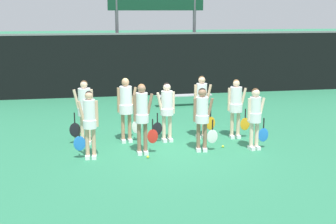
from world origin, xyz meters
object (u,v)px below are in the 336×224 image
object	(u,v)px
scoreboard	(156,4)
tennis_ball_4	(154,128)
bench_courtside	(184,96)
player_2	(202,114)
tennis_ball_3	(81,133)
player_0	(89,120)
player_7	(202,102)
player_3	(255,114)
player_5	(126,104)
tennis_ball_2	(206,131)
tennis_ball_0	(223,146)
player_8	(236,104)
tennis_ball_1	(148,157)
player_6	(167,107)
player_4	(84,107)
player_1	(142,113)

from	to	relation	value
scoreboard	tennis_ball_4	world-z (taller)	scoreboard
bench_courtside	player_2	size ratio (longest dim) A/B	1.29
scoreboard	tennis_ball_3	bearing A→B (deg)	-115.89
player_0	player_7	bearing A→B (deg)	26.84
player_3	player_5	size ratio (longest dim) A/B	0.91
player_2	bench_courtside	bearing A→B (deg)	91.06
tennis_ball_2	tennis_ball_4	size ratio (longest dim) A/B	0.96
scoreboard	tennis_ball_0	xyz separation A→B (m)	(0.36, -9.00, -3.81)
player_3	player_2	bearing A→B (deg)	166.17
player_8	tennis_ball_3	distance (m)	4.62
tennis_ball_3	scoreboard	bearing A→B (deg)	64.11
player_5	tennis_ball_1	size ratio (longest dim) A/B	25.90
scoreboard	player_6	size ratio (longest dim) A/B	2.93
player_3	player_7	xyz separation A→B (m)	(-1.09, 1.33, 0.10)
bench_courtside	player_4	distance (m)	5.93
player_1	player_3	world-z (taller)	player_1
bench_courtside	tennis_ball_0	bearing A→B (deg)	-93.98
player_5	tennis_ball_4	size ratio (longest dim) A/B	26.76
bench_courtside	player_2	xyz separation A→B (m)	(-0.78, -5.75, 0.60)
player_8	scoreboard	bearing A→B (deg)	101.19
tennis_ball_0	player_6	bearing A→B (deg)	147.41
tennis_ball_2	tennis_ball_4	distance (m)	1.64
tennis_ball_2	player_4	bearing A→B (deg)	-170.88
player_2	player_6	bearing A→B (deg)	133.87
bench_courtside	player_6	xyz separation A→B (m)	(-1.52, -4.69, 0.60)
bench_courtside	tennis_ball_0	distance (m)	5.58
player_2	player_4	distance (m)	3.21
player_0	tennis_ball_4	distance (m)	3.38
player_1	tennis_ball_1	size ratio (longest dim) A/B	26.15
player_0	tennis_ball_4	world-z (taller)	player_0
player_1	tennis_ball_4	size ratio (longest dim) A/B	27.02
player_6	tennis_ball_2	distance (m)	1.79
player_0	tennis_ball_2	xyz separation A→B (m)	(3.47, 1.88, -0.95)
player_8	tennis_ball_4	world-z (taller)	player_8
player_0	player_2	distance (m)	2.88
player_4	player_7	size ratio (longest dim) A/B	0.98
player_2	tennis_ball_1	bearing A→B (deg)	-157.55
player_3	tennis_ball_1	bearing A→B (deg)	175.62
tennis_ball_0	tennis_ball_2	bearing A→B (deg)	91.27
player_7	player_8	world-z (taller)	player_7
player_1	player_0	bearing A→B (deg)	-176.26
player_2	tennis_ball_0	xyz separation A→B (m)	(0.63, 0.18, -0.95)
player_4	scoreboard	bearing A→B (deg)	78.76
scoreboard	tennis_ball_2	size ratio (longest dim) A/B	75.37
player_4	tennis_ball_0	bearing A→B (deg)	-4.93
tennis_ball_1	tennis_ball_4	distance (m)	2.89
player_8	tennis_ball_3	size ratio (longest dim) A/B	25.89
player_3	player_1	bearing A→B (deg)	168.27
bench_courtside	tennis_ball_4	world-z (taller)	bench_courtside
scoreboard	player_5	bearing A→B (deg)	-104.86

